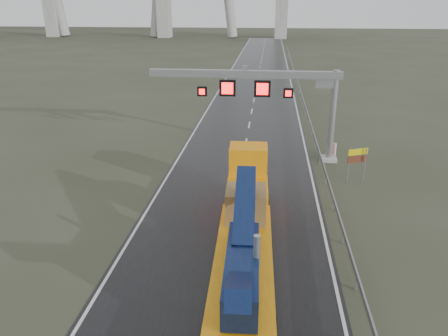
# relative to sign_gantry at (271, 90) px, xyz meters

# --- Properties ---
(ground) EXTENTS (400.00, 400.00, 0.00)m
(ground) POSITION_rel_sign_gantry_xyz_m (-2.10, -17.99, -5.61)
(ground) COLOR #353827
(ground) RESTS_ON ground
(road) EXTENTS (11.00, 200.00, 0.02)m
(road) POSITION_rel_sign_gantry_xyz_m (-2.10, 22.01, -5.60)
(road) COLOR black
(road) RESTS_ON ground
(guardrail) EXTENTS (0.20, 140.00, 1.40)m
(guardrail) POSITION_rel_sign_gantry_xyz_m (4.00, 12.01, -4.91)
(guardrail) COLOR gray
(guardrail) RESTS_ON ground
(sign_gantry) EXTENTS (14.90, 1.20, 7.42)m
(sign_gantry) POSITION_rel_sign_gantry_xyz_m (0.00, 0.00, 0.00)
(sign_gantry) COLOR #9C9D98
(sign_gantry) RESTS_ON ground
(heavy_haul_truck) EXTENTS (3.18, 18.19, 4.25)m
(heavy_haul_truck) POSITION_rel_sign_gantry_xyz_m (-1.13, -14.08, -3.96)
(heavy_haul_truck) COLOR #F5A50D
(heavy_haul_truck) RESTS_ON ground
(exit_sign_pair) EXTENTS (1.42, 0.65, 2.60)m
(exit_sign_pair) POSITION_rel_sign_gantry_xyz_m (6.07, -4.54, -3.79)
(exit_sign_pair) COLOR gray
(exit_sign_pair) RESTS_ON ground
(striped_barrier) EXTENTS (0.81, 0.63, 1.21)m
(striped_barrier) POSITION_rel_sign_gantry_xyz_m (5.05, 0.84, -5.01)
(striped_barrier) COLOR red
(striped_barrier) RESTS_ON ground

